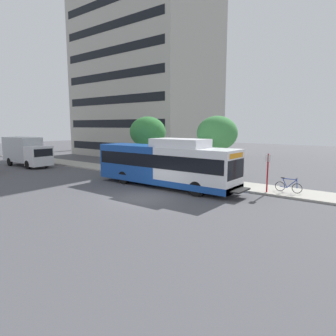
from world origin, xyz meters
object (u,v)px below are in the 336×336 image
bus_stop_sign_pole (268,170)px  box_truck_background (26,151)px  bicycle_parked (288,186)px  street_tree_near_stop (217,133)px  transit_bus (165,164)px  street_tree_mid_block (148,132)px

bus_stop_sign_pole → box_truck_background: 26.41m
bicycle_parked → street_tree_near_stop: street_tree_near_stop is taller
transit_bus → street_tree_mid_block: 7.47m
transit_bus → bicycle_parked: (3.18, -8.08, -1.14)m
street_tree_near_stop → box_truck_background: (-5.25, 21.23, -2.20)m
transit_bus → box_truck_background: size_ratio=1.75×
transit_bus → street_tree_near_stop: 5.33m
transit_bus → street_tree_mid_block: (4.38, 5.61, 2.25)m
bus_stop_sign_pole → bicycle_parked: bearing=-53.6°
transit_bus → street_tree_near_stop: bearing=-23.4°
transit_bus → street_tree_near_stop: (4.44, -1.92, 2.24)m
street_tree_near_stop → box_truck_background: street_tree_near_stop is taller
bicycle_parked → box_truck_background: 27.70m
box_truck_background → bus_stop_sign_pole: bearing=-83.2°
bus_stop_sign_pole → box_truck_background: size_ratio=0.37×
street_tree_near_stop → street_tree_mid_block: size_ratio=0.99×
bicycle_parked → street_tree_mid_block: size_ratio=0.33×
bicycle_parked → street_tree_mid_block: bearing=85.0°
transit_bus → bus_stop_sign_pole: transit_bus is taller
street_tree_mid_block → box_truck_background: street_tree_mid_block is taller
bicycle_parked → street_tree_near_stop: 7.14m
street_tree_mid_block → box_truck_background: size_ratio=0.76×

